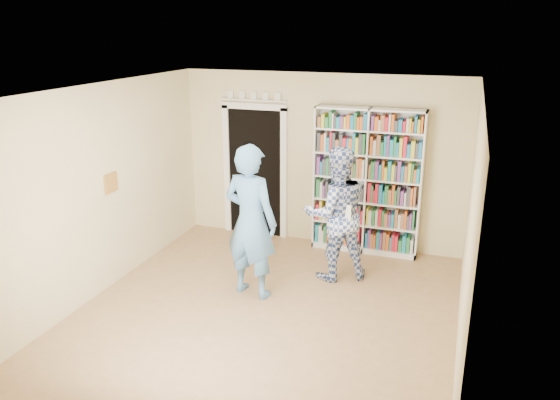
% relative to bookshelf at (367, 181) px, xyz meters
% --- Properties ---
extents(floor, '(5.00, 5.00, 0.00)m').
position_rel_bookshelf_xyz_m(floor, '(-0.77, -2.34, -1.13)').
color(floor, '#966F48').
rests_on(floor, ground).
extents(ceiling, '(5.00, 5.00, 0.00)m').
position_rel_bookshelf_xyz_m(ceiling, '(-0.77, -2.34, 1.57)').
color(ceiling, white).
rests_on(ceiling, wall_back).
extents(wall_back, '(4.50, 0.00, 4.50)m').
position_rel_bookshelf_xyz_m(wall_back, '(-0.77, 0.16, 0.22)').
color(wall_back, beige).
rests_on(wall_back, floor).
extents(wall_left, '(0.00, 5.00, 5.00)m').
position_rel_bookshelf_xyz_m(wall_left, '(-3.02, -2.34, 0.22)').
color(wall_left, beige).
rests_on(wall_left, floor).
extents(wall_right, '(0.00, 5.00, 5.00)m').
position_rel_bookshelf_xyz_m(wall_right, '(1.48, -2.34, 0.22)').
color(wall_right, beige).
rests_on(wall_right, floor).
extents(bookshelf, '(1.62, 0.30, 2.23)m').
position_rel_bookshelf_xyz_m(bookshelf, '(0.00, 0.00, 0.00)').
color(bookshelf, white).
rests_on(bookshelf, floor).
extents(doorway, '(1.10, 0.08, 2.43)m').
position_rel_bookshelf_xyz_m(doorway, '(-1.87, 0.13, 0.05)').
color(doorway, black).
rests_on(doorway, floor).
extents(wall_art, '(0.03, 0.25, 0.25)m').
position_rel_bookshelf_xyz_m(wall_art, '(-3.00, -2.14, 0.27)').
color(wall_art, brown).
rests_on(wall_art, wall_left).
extents(man_blue, '(0.81, 0.62, 2.01)m').
position_rel_bookshelf_xyz_m(man_blue, '(-1.12, -1.92, -0.12)').
color(man_blue, '#5386B9').
rests_on(man_blue, floor).
extents(man_plaid, '(1.14, 1.06, 1.87)m').
position_rel_bookshelf_xyz_m(man_plaid, '(-0.22, -1.07, -0.19)').
color(man_plaid, navy).
rests_on(man_plaid, floor).
extents(paper_sheet, '(0.21, 0.03, 0.30)m').
position_rel_bookshelf_xyz_m(paper_sheet, '(-0.07, -1.28, -0.13)').
color(paper_sheet, white).
rests_on(paper_sheet, man_plaid).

